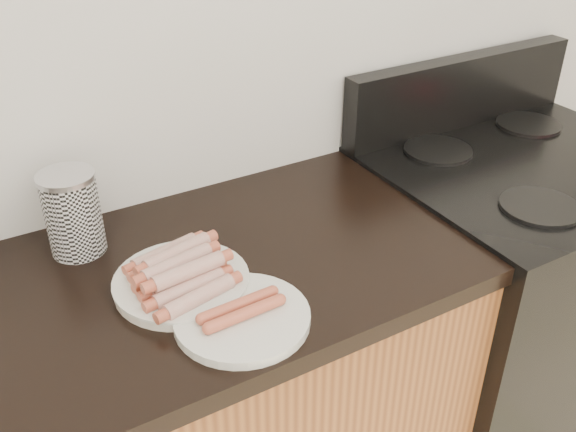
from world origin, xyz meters
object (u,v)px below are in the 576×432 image
main_plate (182,284)px  canister (73,213)px  stove (502,301)px  side_plate (242,318)px

main_plate → canister: bearing=120.8°
main_plate → stove: bearing=1.1°
main_plate → canister: size_ratio=1.44×
main_plate → canister: 0.27m
side_plate → canister: bearing=117.0°
stove → main_plate: bearing=-178.9°
stove → side_plate: (-0.92, -0.17, 0.45)m
main_plate → side_plate: same height
main_plate → side_plate: (0.05, -0.15, 0.00)m
side_plate → canister: 0.42m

